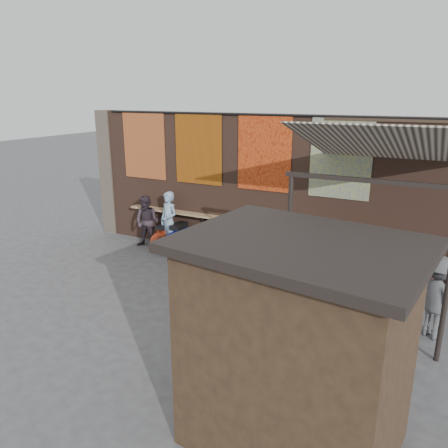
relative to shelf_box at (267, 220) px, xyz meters
name	(u,v)px	position (x,y,z in m)	size (l,w,h in m)	color
ground	(209,292)	(-0.51, -2.30, -1.24)	(70.00, 70.00, 0.00)	#474749
brick_wall	(256,188)	(-0.51, 0.40, 0.76)	(10.00, 0.40, 4.00)	brown
pier_left	(110,173)	(-5.71, 0.40, 0.76)	(0.50, 0.50, 4.00)	#4C4238
eating_counter	(250,222)	(-0.51, 0.03, -0.14)	(8.00, 0.32, 0.05)	#9E7A51
shelf_box	(267,220)	(0.00, 0.00, 0.00)	(0.54, 0.28, 0.23)	white
tapestry_redgold	(144,145)	(-4.11, 0.18, 1.76)	(1.50, 0.02, 2.00)	maroon
tapestry_sun	(198,149)	(-2.21, 0.18, 1.76)	(1.50, 0.02, 2.00)	orange
tapestry_orange	(264,153)	(-0.21, 0.18, 1.76)	(1.50, 0.02, 2.00)	#CF4E19
tapestry_multi	(341,158)	(1.79, 0.18, 1.76)	(1.50, 0.02, 2.00)	#2A489C
hang_rail	(254,115)	(-0.51, 0.17, 2.74)	(0.06, 0.06, 9.50)	black
scooter_stool_0	(163,237)	(-3.20, -0.33, -0.87)	(0.35, 0.79, 0.75)	maroon
scooter_stool_1	(178,238)	(-2.68, -0.32, -0.82)	(0.40, 0.88, 0.84)	navy
scooter_stool_2	(194,243)	(-2.09, -0.32, -0.90)	(0.33, 0.73, 0.69)	maroon
scooter_stool_3	(212,245)	(-1.53, -0.28, -0.87)	(0.35, 0.77, 0.73)	black
scooter_stool_4	(229,248)	(-0.98, -0.33, -0.86)	(0.37, 0.81, 0.77)	#201751
scooter_stool_5	(248,250)	(-0.43, -0.27, -0.85)	(0.37, 0.83, 0.79)	#0D5F21
scooter_stool_6	(269,257)	(0.22, -0.34, -0.89)	(0.33, 0.74, 0.70)	#175D45
scooter_stool_7	(287,257)	(0.71, -0.29, -0.84)	(0.38, 0.85, 0.81)	black
scooter_stool_8	(310,264)	(1.33, -0.35, -0.91)	(0.32, 0.71, 0.67)	#1B1245
scooter_stool_9	(330,266)	(1.84, -0.29, -0.87)	(0.35, 0.78, 0.74)	#AF0D1C
diner_left	(169,221)	(-2.97, -0.30, -0.35)	(0.65, 0.43, 1.78)	#87A7C5
diner_right	(147,222)	(-3.71, -0.38, -0.45)	(0.77, 0.60, 1.59)	#32272F
shopper_navy	(335,285)	(2.44, -2.44, -0.39)	(1.00, 0.41, 1.70)	black
shopper_grey	(437,297)	(4.28, -2.05, -0.42)	(1.06, 0.61, 1.64)	#525256
shopper_tan	(307,258)	(1.50, -1.21, -0.40)	(0.82, 0.53, 1.68)	#896257
market_stall	(296,351)	(2.72, -5.82, 0.13)	(2.52, 1.89, 2.74)	black
stall_roof	(302,245)	(2.72, -5.82, 1.55)	(2.83, 2.18, 0.12)	black
stall_sign	(329,281)	(2.85, -4.85, 0.74)	(1.20, 0.04, 0.50)	gold
stall_shelf	(324,342)	(2.85, -4.85, -0.24)	(2.10, 0.10, 0.06)	#473321
awning_canvas	(386,144)	(2.99, -1.40, 2.31)	(3.20, 3.40, 0.03)	beige
awning_ledger	(398,119)	(2.99, 0.19, 2.71)	(3.30, 0.08, 0.12)	#33261C
awning_header	(370,181)	(2.99, -2.90, 1.84)	(3.00, 0.08, 0.08)	black
awning_post_left	(288,252)	(1.59, -2.90, 0.31)	(0.09, 0.09, 3.10)	black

